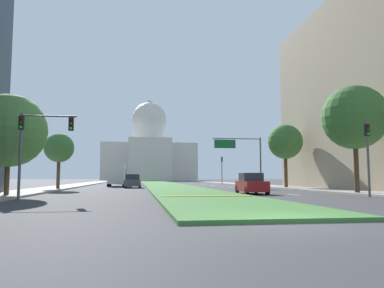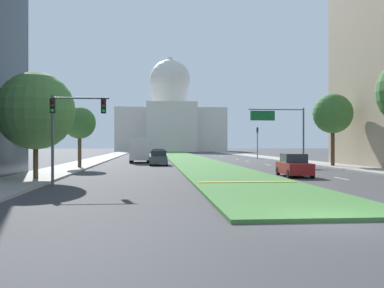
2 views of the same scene
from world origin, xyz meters
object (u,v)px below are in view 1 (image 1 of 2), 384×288
Objects in this scene: traffic_light_near_left at (36,136)px; overhead_guide_sign at (242,151)px; capitol_building at (149,154)px; traffic_light_far_right at (222,166)px; sedan_distant at (134,180)px; traffic_light_near_right at (368,148)px; street_tree_left_near at (9,131)px; street_tree_right_mid at (285,142)px; sedan_midblock at (133,181)px; box_truck_delivery at (117,175)px; street_tree_right_near at (354,117)px; street_tree_left_mid at (59,148)px; sedan_far_horizon at (122,180)px; sedan_lead_stopped at (251,184)px.

overhead_guide_sign is at bearing 49.41° from traffic_light_near_left.
capitol_building is 76.02m from traffic_light_far_right.
capitol_building is 8.18× the size of sedan_distant.
traffic_light_near_right is at bearing -84.57° from capitol_building.
street_tree_left_near is 0.93× the size of street_tree_right_mid.
capitol_building reaches higher than street_tree_right_mid.
sedan_midblock is at bearing 76.91° from traffic_light_near_left.
traffic_light_far_right reaches higher than box_truck_delivery.
street_tree_left_mid is at bearing 150.90° from street_tree_right_near.
overhead_guide_sign is 14.54m from sedan_midblock.
overhead_guide_sign is at bearing -25.75° from box_truck_delivery.
traffic_light_near_left is at bearing -141.65° from street_tree_right_mid.
street_tree_left_mid is 0.94× the size of box_truck_delivery.
street_tree_left_near is at bearing -97.59° from sedan_far_horizon.
overhead_guide_sign is at bearing -96.04° from traffic_light_far_right.
street_tree_left_near reaches higher than sedan_far_horizon.
overhead_guide_sign is 20.99m from sedan_distant.
street_tree_right_mid is 19.43m from sedan_midblock.
street_tree_right_mid reaches higher than traffic_light_far_right.
street_tree_right_near is at bearing -14.81° from sedan_lead_stopped.
sedan_distant is at bearing 113.02° from traffic_light_near_right.
traffic_light_far_right is 1.12× the size of sedan_far_horizon.
traffic_light_far_right is 22.94m from box_truck_delivery.
sedan_distant is at bearing 117.10° from street_tree_right_near.
sedan_far_horizon is at bearing 124.55° from street_tree_right_mid.
sedan_distant is at bearing -93.43° from capitol_building.
street_tree_left_mid is (-21.77, -4.94, -0.25)m from overhead_guide_sign.
traffic_light_far_right is 1.11× the size of sedan_midblock.
capitol_building is 5.69× the size of street_tree_left_mid.
sedan_midblock is at bearing -128.73° from traffic_light_far_right.
overhead_guide_sign reaches higher than traffic_light_far_right.
sedan_midblock is 14.22m from sedan_distant.
sedan_distant is (8.39, 34.17, -3.79)m from street_tree_left_near.
street_tree_left_mid reaches higher than traffic_light_far_right.
sedan_distant is (0.08, 14.22, -0.01)m from sedan_midblock.
traffic_light_near_right is 22.90m from overhead_guide_sign.
sedan_lead_stopped is (-6.52, -38.24, -2.52)m from traffic_light_far_right.
overhead_guide_sign is 17.95m from sedan_lead_stopped.
street_tree_left_mid is (-12.71, -101.05, -5.71)m from capitol_building.
street_tree_right_mid reaches higher than traffic_light_near_right.
street_tree_left_mid is at bearing -113.03° from box_truck_delivery.
traffic_light_far_right is at bearing 92.04° from street_tree_right_near.
traffic_light_near_right is at bearing -90.00° from traffic_light_far_right.
capitol_building is at bearing 97.52° from street_tree_right_mid.
capitol_building reaches higher than sedan_far_horizon.
sedan_lead_stopped is at bearing -87.58° from capitol_building.
traffic_light_near_left is 30.24m from street_tree_right_mid.
sedan_far_horizon is 0.72× the size of box_truck_delivery.
sedan_far_horizon is (-12.06, 42.73, 0.05)m from sedan_lead_stopped.
street_tree_right_mid is 1.82× the size of sedan_distant.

